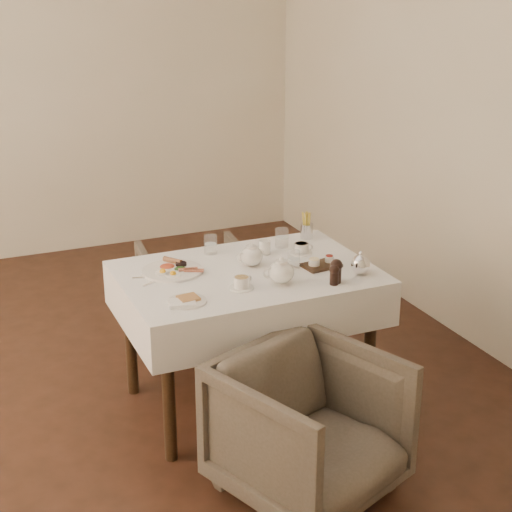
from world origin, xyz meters
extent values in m
plane|color=black|center=(0.00, 0.00, 0.00)|extent=(5.00, 5.00, 0.00)
plane|color=beige|center=(0.00, 2.50, 1.45)|extent=(4.50, 0.00, 4.50)
plane|color=beige|center=(0.00, -2.50, 1.45)|extent=(4.50, 0.00, 4.50)
plane|color=beige|center=(2.25, 0.00, 1.45)|extent=(0.00, 5.00, 5.00)
cube|color=black|center=(0.69, -0.31, 0.72)|extent=(1.20, 0.80, 0.04)
cube|color=white|center=(0.69, -0.31, 0.64)|extent=(1.28, 0.88, 0.23)
cylinder|color=black|center=(0.15, 0.03, 0.35)|extent=(0.06, 0.06, 0.70)
cylinder|color=black|center=(1.23, 0.03, 0.35)|extent=(0.06, 0.06, 0.70)
cylinder|color=black|center=(0.15, -0.65, 0.35)|extent=(0.06, 0.06, 0.70)
cylinder|color=black|center=(1.23, -0.65, 0.35)|extent=(0.06, 0.06, 0.70)
imported|color=#494135|center=(0.64, -1.12, 0.32)|extent=(0.90, 0.91, 0.65)
imported|color=#494135|center=(0.71, 0.56, 0.30)|extent=(0.70, 0.71, 0.60)
cylinder|color=white|center=(0.34, -0.16, 0.76)|extent=(0.31, 0.31, 0.01)
ellipsoid|color=#B73F20|center=(0.33, -0.11, 0.78)|extent=(0.08, 0.07, 0.03)
cylinder|color=brown|center=(0.38, -0.07, 0.78)|extent=(0.09, 0.11, 0.03)
cylinder|color=black|center=(0.40, -0.12, 0.77)|extent=(0.06, 0.06, 0.02)
cube|color=maroon|center=(0.43, -0.22, 0.77)|extent=(0.11, 0.07, 0.01)
ellipsoid|color=#264C19|center=(0.38, -0.17, 0.77)|extent=(0.06, 0.05, 0.02)
cylinder|color=white|center=(0.29, -0.56, 0.76)|extent=(0.18, 0.18, 0.01)
cube|color=brown|center=(0.30, -0.55, 0.77)|extent=(0.10, 0.09, 0.01)
cube|color=white|center=(0.26, -0.58, 0.77)|extent=(0.14, 0.12, 0.02)
cylinder|color=white|center=(0.88, -0.11, 0.79)|extent=(0.06, 0.06, 0.07)
cylinder|color=white|center=(0.58, -0.50, 0.76)|extent=(0.12, 0.12, 0.01)
cylinder|color=white|center=(0.58, -0.50, 0.79)|extent=(0.10, 0.10, 0.05)
cylinder|color=tan|center=(0.58, -0.50, 0.81)|extent=(0.07, 0.07, 0.00)
cylinder|color=white|center=(1.07, -0.18, 0.76)|extent=(0.12, 0.12, 0.01)
cylinder|color=white|center=(1.07, -0.18, 0.79)|extent=(0.10, 0.10, 0.05)
cylinder|color=tan|center=(1.07, -0.18, 0.81)|extent=(0.07, 0.07, 0.00)
cylinder|color=silver|center=(0.62, 0.02, 0.81)|extent=(0.09, 0.09, 0.10)
cylinder|color=silver|center=(0.94, -0.35, 0.80)|extent=(0.08, 0.08, 0.09)
cylinder|color=silver|center=(1.02, -0.04, 0.81)|extent=(0.09, 0.09, 0.10)
cube|color=black|center=(1.07, -0.40, 0.76)|extent=(0.20, 0.14, 0.02)
cylinder|color=white|center=(1.03, -0.40, 0.79)|extent=(0.06, 0.06, 0.03)
cylinder|color=maroon|center=(1.12, -0.39, 0.79)|extent=(0.05, 0.05, 0.03)
cylinder|color=silver|center=(1.21, 0.03, 0.80)|extent=(0.07, 0.07, 0.09)
cube|color=silver|center=(0.23, -0.19, 0.76)|extent=(0.20, 0.06, 0.00)
cube|color=silver|center=(0.23, -0.26, 0.76)|extent=(0.16, 0.08, 0.00)
camera|label=1|loc=(-0.75, -3.72, 2.22)|focal=55.00mm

